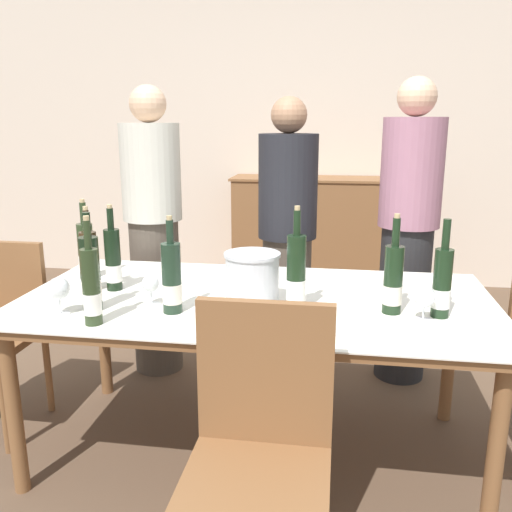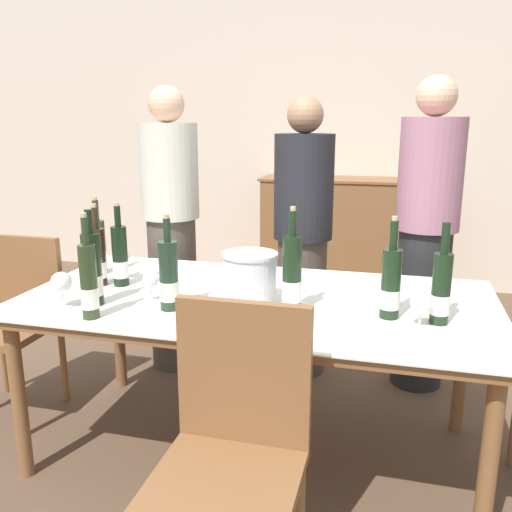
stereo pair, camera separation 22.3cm
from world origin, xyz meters
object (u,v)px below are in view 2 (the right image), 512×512
at_px(wine_bottle_0, 391,285).
at_px(chair_left_end, 14,312).
at_px(wine_bottle_6, 98,258).
at_px(chair_near_front, 234,439).
at_px(ice_bucket, 251,278).
at_px(wine_glass_4, 61,283).
at_px(person_guest_right, 426,238).
at_px(wine_glass_1, 151,282).
at_px(wine_glass_2, 421,304).
at_px(wine_bottle_4, 169,277).
at_px(wine_bottle_7, 441,289).
at_px(person_host, 171,232).
at_px(wine_bottle_1, 89,283).
at_px(wine_glass_3, 123,259).
at_px(sideboard_cabinet, 344,235).
at_px(wine_glass_0, 250,265).
at_px(wine_bottle_5, 292,276).
at_px(dining_table, 256,311).
at_px(wine_bottle_8, 92,271).
at_px(wine_bottle_2, 120,257).
at_px(person_guest_left, 303,241).
at_px(wine_bottle_3, 98,248).

height_order(wine_bottle_0, chair_left_end, wine_bottle_0).
bearing_deg(wine_bottle_6, chair_near_front, -40.38).
relative_size(ice_bucket, wine_glass_4, 1.54).
bearing_deg(person_guest_right, wine_glass_1, -137.22).
xyz_separation_m(ice_bucket, wine_glass_2, (0.65, -0.08, -0.02)).
bearing_deg(wine_bottle_4, wine_bottle_6, 153.59).
distance_m(wine_bottle_7, person_host, 1.68).
relative_size(ice_bucket, person_guest_right, 0.13).
height_order(wine_bottle_1, wine_glass_4, wine_bottle_1).
bearing_deg(person_guest_right, chair_near_front, -110.02).
xyz_separation_m(wine_bottle_7, wine_glass_3, (-1.39, 0.22, -0.03)).
bearing_deg(sideboard_cabinet, wine_glass_0, -94.39).
distance_m(wine_bottle_5, wine_glass_4, 0.91).
relative_size(dining_table, wine_bottle_1, 4.92).
relative_size(wine_bottle_7, person_guest_right, 0.22).
xyz_separation_m(wine_bottle_8, chair_left_end, (-0.67, 0.33, -0.35)).
bearing_deg(wine_bottle_6, wine_bottle_2, 13.24).
height_order(wine_glass_3, person_host, person_host).
height_order(wine_bottle_1, wine_bottle_7, wine_bottle_1).
bearing_deg(ice_bucket, wine_glass_3, 163.41).
height_order(dining_table, person_guest_left, person_guest_left).
height_order(ice_bucket, wine_bottle_6, wine_bottle_6).
height_order(wine_bottle_5, wine_glass_2, wine_bottle_5).
bearing_deg(wine_bottle_0, sideboard_cabinet, 99.03).
bearing_deg(person_guest_left, person_host, -171.94).
distance_m(wine_bottle_6, wine_glass_4, 0.31).
distance_m(wine_bottle_0, wine_bottle_5, 0.37).
height_order(person_host, person_guest_left, person_host).
height_order(wine_bottle_1, wine_glass_1, wine_bottle_1).
height_order(wine_bottle_1, wine_bottle_4, wine_bottle_1).
distance_m(wine_bottle_4, wine_glass_2, 0.95).
relative_size(wine_bottle_2, wine_bottle_4, 1.00).
relative_size(wine_bottle_6, chair_near_front, 0.40).
relative_size(wine_bottle_2, wine_glass_0, 2.41).
bearing_deg(chair_left_end, dining_table, -3.66).
xyz_separation_m(wine_bottle_3, wine_glass_2, (1.48, -0.34, -0.04)).
distance_m(person_host, person_guest_left, 0.76).
bearing_deg(wine_bottle_7, wine_glass_3, 170.99).
bearing_deg(wine_glass_2, wine_bottle_8, -176.73).
relative_size(sideboard_cabinet, wine_glass_0, 9.19).
bearing_deg(wine_bottle_6, person_host, 88.27).
distance_m(wine_bottle_6, person_guest_right, 1.69).
bearing_deg(person_host, wine_glass_3, -86.45).
bearing_deg(wine_glass_4, person_guest_left, 57.40).
height_order(wine_bottle_8, chair_left_end, wine_bottle_8).
distance_m(wine_glass_4, person_host, 1.08).
xyz_separation_m(wine_bottle_2, wine_bottle_6, (-0.10, -0.02, -0.01)).
relative_size(sideboard_cabinet, wine_bottle_1, 3.59).
distance_m(sideboard_cabinet, wine_bottle_1, 3.02).
bearing_deg(chair_left_end, wine_bottle_1, -32.54).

